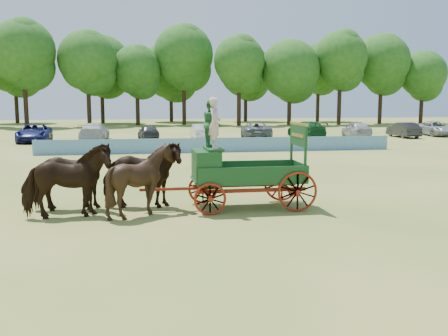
% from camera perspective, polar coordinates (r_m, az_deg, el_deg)
% --- Properties ---
extents(ground, '(160.00, 160.00, 0.00)m').
position_cam_1_polar(ground, '(19.23, 11.13, -3.73)').
color(ground, tan).
rests_on(ground, ground).
extents(horse_lead_left, '(2.94, 1.63, 2.36)m').
position_cam_1_polar(horse_lead_left, '(16.77, -17.58, -1.53)').
color(horse_lead_left, black).
rests_on(horse_lead_left, ground).
extents(horse_lead_right, '(2.81, 1.30, 2.36)m').
position_cam_1_polar(horse_lead_right, '(17.84, -17.10, -0.96)').
color(horse_lead_right, black).
rests_on(horse_lead_right, ground).
extents(horse_wheel_left, '(2.38, 2.18, 2.37)m').
position_cam_1_polar(horse_wheel_left, '(16.60, -9.35, -1.35)').
color(horse_wheel_left, black).
rests_on(horse_wheel_left, ground).
extents(horse_wheel_right, '(2.89, 1.49, 2.36)m').
position_cam_1_polar(horse_wheel_right, '(17.69, -9.37, -0.80)').
color(horse_wheel_right, black).
rests_on(horse_wheel_right, ground).
extents(farm_dray, '(6.00, 2.00, 3.87)m').
position_cam_1_polar(farm_dray, '(17.35, 0.34, 0.91)').
color(farm_dray, '#A32910').
rests_on(farm_dray, ground).
extents(sponsor_banner, '(26.00, 0.08, 1.05)m').
position_cam_1_polar(sponsor_banner, '(36.21, -0.44, 2.65)').
color(sponsor_banner, '#1F63A8').
rests_on(sponsor_banner, ground).
extents(parked_cars, '(52.55, 7.17, 1.64)m').
position_cam_1_polar(parked_cars, '(48.29, -1.26, 4.26)').
color(parked_cars, silver).
rests_on(parked_cars, ground).
extents(treeline, '(89.08, 23.63, 14.94)m').
position_cam_1_polar(treeline, '(78.24, -9.16, 11.78)').
color(treeline, '#382314').
rests_on(treeline, ground).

